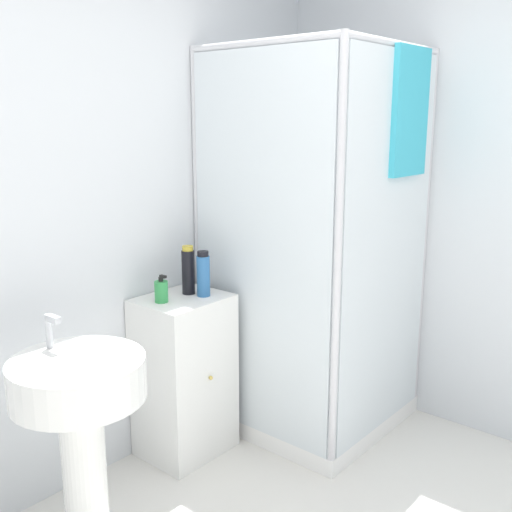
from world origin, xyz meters
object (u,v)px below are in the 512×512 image
at_px(soap_dispenser, 161,291).
at_px(shampoo_bottle_tall_black, 188,270).
at_px(sink, 80,414).
at_px(shampoo_bottle_blue, 203,274).

bearing_deg(soap_dispenser, shampoo_bottle_tall_black, 1.52).
bearing_deg(shampoo_bottle_tall_black, soap_dispenser, -178.48).
relative_size(sink, shampoo_bottle_tall_black, 3.98).
bearing_deg(sink, shampoo_bottle_blue, 15.21).
height_order(sink, soap_dispenser, sink).
xyz_separation_m(soap_dispenser, shampoo_bottle_tall_black, (0.18, 0.00, 0.06)).
distance_m(sink, shampoo_bottle_blue, 0.95).
height_order(shampoo_bottle_tall_black, shampoo_bottle_blue, shampoo_bottle_tall_black).
bearing_deg(sink, soap_dispenser, 25.24).
xyz_separation_m(sink, shampoo_bottle_tall_black, (0.85, 0.32, 0.31)).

